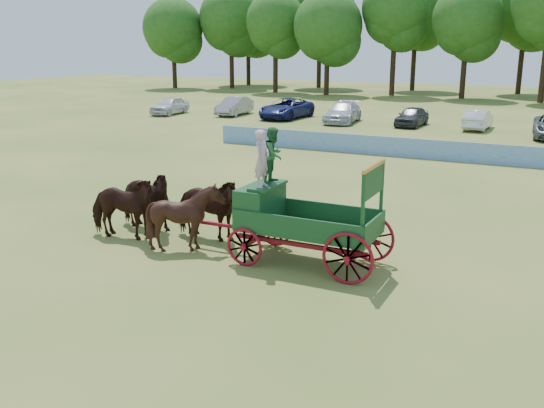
# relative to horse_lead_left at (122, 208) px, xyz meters

# --- Properties ---
(ground) EXTENTS (160.00, 160.00, 0.00)m
(ground) POSITION_rel_horse_lead_left_xyz_m (6.93, -0.04, -1.02)
(ground) COLOR #9A8D45
(ground) RESTS_ON ground
(horse_lead_left) EXTENTS (2.57, 1.51, 2.04)m
(horse_lead_left) POSITION_rel_horse_lead_left_xyz_m (0.00, 0.00, 0.00)
(horse_lead_left) COLOR black
(horse_lead_left) RESTS_ON ground
(horse_lead_right) EXTENTS (2.50, 1.31, 2.04)m
(horse_lead_right) POSITION_rel_horse_lead_left_xyz_m (0.00, 1.10, 0.00)
(horse_lead_right) COLOR black
(horse_lead_right) RESTS_ON ground
(horse_wheel_left) EXTENTS (2.16, 2.00, 2.04)m
(horse_wheel_left) POSITION_rel_horse_lead_left_xyz_m (2.40, 0.00, 0.00)
(horse_wheel_left) COLOR black
(horse_wheel_left) RESTS_ON ground
(horse_wheel_right) EXTENTS (2.45, 1.18, 2.04)m
(horse_wheel_right) POSITION_rel_horse_lead_left_xyz_m (2.40, 1.10, 0.00)
(horse_wheel_right) COLOR black
(horse_wheel_right) RESTS_ON ground
(farm_dray) EXTENTS (6.00, 2.00, 3.73)m
(farm_dray) POSITION_rel_horse_lead_left_xyz_m (5.36, 0.58, 0.63)
(farm_dray) COLOR maroon
(farm_dray) RESTS_ON ground
(sponsor_banner) EXTENTS (26.00, 0.08, 1.05)m
(sponsor_banner) POSITION_rel_horse_lead_left_xyz_m (5.93, 17.96, -0.49)
(sponsor_banner) COLOR #1F54AD
(sponsor_banner) RESTS_ON ground
(parked_cars) EXTENTS (56.71, 7.83, 1.62)m
(parked_cars) POSITION_rel_horse_lead_left_xyz_m (8.72, 30.34, -0.26)
(parked_cars) COLOR silver
(parked_cars) RESTS_ON ground
(treeline) EXTENTS (91.10, 21.08, 16.03)m
(treeline) POSITION_rel_horse_lead_left_xyz_m (1.92, 59.94, 8.64)
(treeline) COLOR #382314
(treeline) RESTS_ON ground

